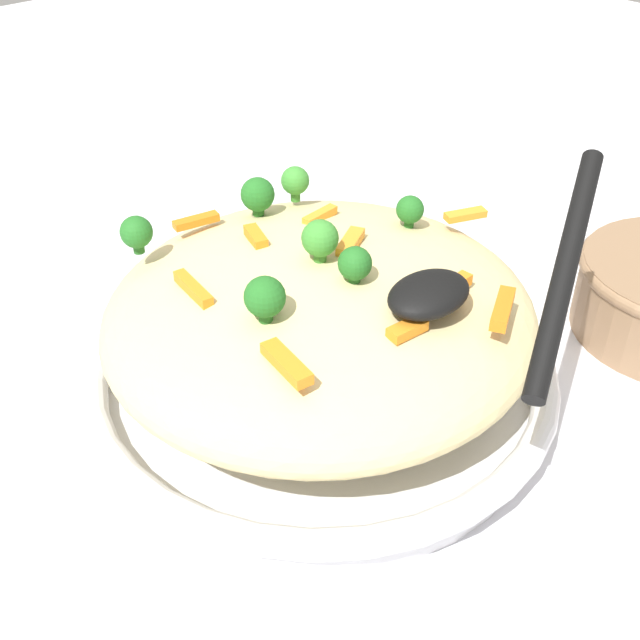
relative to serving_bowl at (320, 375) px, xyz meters
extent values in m
plane|color=silver|center=(0.00, 0.00, -0.02)|extent=(2.40, 2.40, 0.00)
cylinder|color=silver|center=(0.00, 0.00, -0.01)|extent=(0.30, 0.30, 0.02)
torus|color=silver|center=(0.00, 0.00, 0.01)|extent=(0.32, 0.32, 0.02)
torus|color=black|center=(0.00, 0.00, 0.01)|extent=(0.32, 0.32, 0.00)
ellipsoid|color=#DBC689|center=(0.00, 0.00, 0.05)|extent=(0.29, 0.28, 0.08)
cube|color=orange|center=(0.01, 0.08, 0.09)|extent=(0.03, 0.01, 0.01)
cube|color=orange|center=(-0.04, 0.07, 0.09)|extent=(0.03, 0.01, 0.01)
cube|color=orange|center=(-0.04, -0.05, 0.09)|extent=(0.03, 0.01, 0.01)
cube|color=orange|center=(-0.03, 0.00, 0.10)|extent=(0.03, 0.02, 0.01)
cube|color=orange|center=(0.08, 0.06, 0.09)|extent=(0.02, 0.04, 0.01)
cube|color=orange|center=(0.07, -0.03, 0.09)|extent=(0.01, 0.04, 0.01)
cube|color=orange|center=(-0.05, 0.11, 0.09)|extent=(0.04, 0.03, 0.01)
cube|color=orange|center=(0.02, -0.10, 0.09)|extent=(0.03, 0.02, 0.01)
cube|color=orange|center=(0.01, -0.05, 0.09)|extent=(0.02, 0.03, 0.01)
cube|color=orange|center=(-0.12, 0.02, 0.09)|extent=(0.03, 0.02, 0.01)
cylinder|color=#377928|center=(0.00, 0.00, 0.10)|extent=(0.01, 0.01, 0.01)
sphere|color=#3D8E33|center=(0.00, 0.00, 0.11)|extent=(0.02, 0.02, 0.02)
cylinder|color=#377928|center=(-0.05, -0.08, 0.09)|extent=(0.01, 0.01, 0.01)
sphere|color=#3D8E33|center=(-0.05, -0.08, 0.10)|extent=(0.02, 0.02, 0.02)
cylinder|color=#205B1C|center=(0.06, 0.02, 0.09)|extent=(0.01, 0.01, 0.01)
sphere|color=#236B23|center=(0.06, 0.02, 0.10)|extent=(0.02, 0.02, 0.02)
cylinder|color=#205B1C|center=(-0.02, -0.09, 0.09)|extent=(0.01, 0.01, 0.01)
sphere|color=#236B23|center=(-0.02, -0.09, 0.10)|extent=(0.02, 0.02, 0.02)
cylinder|color=#205B1C|center=(0.00, 0.03, 0.09)|extent=(0.01, 0.01, 0.01)
sphere|color=#236B23|center=(0.00, 0.03, 0.11)|extent=(0.02, 0.02, 0.02)
cylinder|color=#205B1C|center=(-0.08, 0.00, 0.09)|extent=(0.01, 0.01, 0.01)
sphere|color=#236B23|center=(-0.08, 0.00, 0.10)|extent=(0.02, 0.02, 0.02)
cylinder|color=#205B1C|center=(0.07, -0.10, 0.09)|extent=(0.01, 0.01, 0.01)
sphere|color=#236B23|center=(0.07, -0.10, 0.10)|extent=(0.02, 0.02, 0.02)
ellipsoid|color=black|center=(-0.01, 0.08, 0.10)|extent=(0.06, 0.04, 0.02)
cylinder|color=black|center=(-0.05, 0.14, 0.13)|extent=(0.14, 0.07, 0.08)
camera|label=1|loc=(0.29, 0.31, 0.35)|focal=43.97mm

